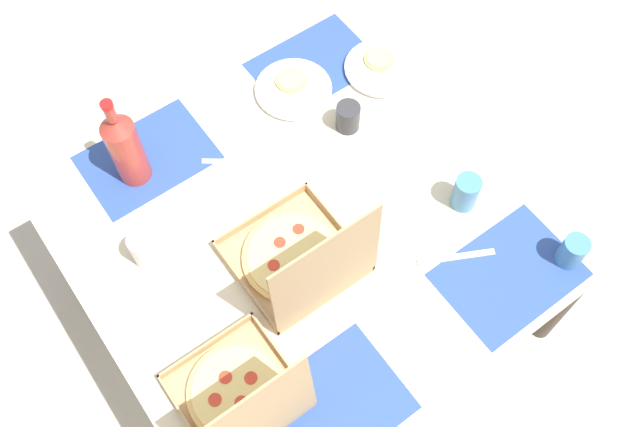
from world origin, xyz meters
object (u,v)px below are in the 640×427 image
pizza_box_center (241,396)px  cup_clear_right (466,192)px  plate_far_right (293,89)px  cup_red (572,251)px  cup_spare (348,117)px  cup_clear_left (145,249)px  pizza_box_edge_far (300,260)px  plate_middle (381,68)px  soda_bottle (125,147)px

pizza_box_center → cup_clear_right: pizza_box_center is taller
plate_far_right → cup_red: cup_red is taller
cup_spare → cup_clear_left: size_ratio=0.80×
pizza_box_center → plate_far_right: size_ratio=1.32×
pizza_box_edge_far → cup_clear_right: size_ratio=3.18×
pizza_box_center → pizza_box_edge_far: bearing=-146.8°
pizza_box_center → plate_far_right: (-0.63, -0.70, -0.04)m
plate_far_right → cup_red: (-0.26, 0.89, 0.04)m
plate_middle → cup_clear_left: bearing=8.8°
pizza_box_center → cup_red: 0.92m
soda_bottle → plate_far_right: bearing=177.9°
plate_far_right → cup_clear_left: (0.63, 0.23, 0.04)m
cup_clear_right → pizza_box_edge_far: bearing=-12.0°
cup_clear_right → plate_middle: bearing=-102.5°
plate_far_right → cup_clear_left: 0.67m
pizza_box_edge_far → cup_clear_right: (-0.48, 0.10, 0.00)m
cup_clear_right → cup_red: bearing=110.3°
pizza_box_center → cup_clear_left: size_ratio=2.83×
pizza_box_edge_far → pizza_box_center: 0.37m
cup_clear_left → plate_far_right: bearing=-159.8°
cup_clear_right → cup_red: cup_clear_right is taller
pizza_box_edge_far → cup_clear_left: size_ratio=3.15×
pizza_box_edge_far → cup_red: size_ratio=3.61×
soda_bottle → cup_clear_left: (0.10, 0.25, -0.08)m
cup_spare → cup_red: size_ratio=0.92×
cup_red → pizza_box_edge_far: bearing=-34.0°
cup_red → cup_clear_left: bearing=-36.3°
cup_spare → cup_clear_right: size_ratio=0.81×
pizza_box_edge_far → cup_clear_left: 0.40m
plate_far_right → cup_red: 0.92m
cup_red → cup_clear_right: bearing=-69.7°
pizza_box_edge_far → plate_middle: pizza_box_edge_far is taller
pizza_box_edge_far → plate_far_right: 0.59m
soda_bottle → cup_spare: size_ratio=3.69×
pizza_box_edge_far → cup_clear_right: bearing=168.0°
cup_spare → cup_clear_left: cup_clear_left is taller
pizza_box_edge_far → pizza_box_center: size_ratio=1.11×
pizza_box_center → cup_clear_right: 0.79m
plate_middle → plate_far_right: (0.27, -0.09, 0.00)m
pizza_box_center → cup_clear_right: (-0.79, -0.10, 0.01)m
cup_red → cup_spare: bearing=-73.0°
plate_middle → cup_clear_left: 0.91m
soda_bottle → cup_clear_left: bearing=68.1°
plate_far_right → cup_clear_left: bearing=20.2°
plate_middle → cup_clear_right: 0.51m
plate_middle → soda_bottle: 0.81m
soda_bottle → cup_clear_right: (-0.68, 0.61, -0.08)m
cup_spare → cup_clear_right: 0.40m
cup_spare → plate_middle: bearing=-153.0°
pizza_box_edge_far → cup_red: (-0.58, 0.39, -0.00)m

